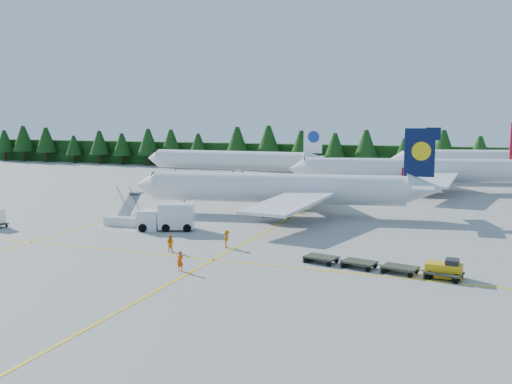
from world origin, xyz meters
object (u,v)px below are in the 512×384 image
(airliner_navy, at_px, (271,189))
(airstairs, at_px, (123,218))
(baggage_tug, at_px, (445,269))
(airliner_red, at_px, (402,171))
(service_truck, at_px, (167,217))

(airliner_navy, height_order, airstairs, airliner_navy)
(airliner_navy, height_order, baggage_tug, airliner_navy)
(airliner_red, height_order, airstairs, airliner_red)
(airstairs, xyz_separation_m, baggage_tug, (36.08, -10.24, -0.03))
(service_truck, xyz_separation_m, baggage_tug, (29.65, -9.08, -0.75))
(service_truck, relative_size, baggage_tug, 2.32)
(airliner_navy, xyz_separation_m, airstairs, (-13.80, -12.64, -2.59))
(airstairs, height_order, service_truck, airstairs)
(airliner_red, bearing_deg, airliner_navy, -127.17)
(airliner_red, bearing_deg, baggage_tug, -93.85)
(airstairs, relative_size, service_truck, 0.82)
(airliner_navy, distance_m, airstairs, 18.90)
(airliner_navy, bearing_deg, service_truck, -128.27)
(airliner_red, relative_size, baggage_tug, 14.00)
(service_truck, bearing_deg, airliner_navy, 41.40)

